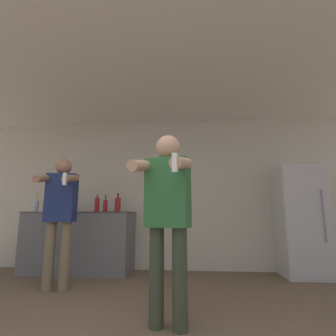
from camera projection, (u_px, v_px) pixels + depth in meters
wall_back at (157, 193)px, 4.56m from camera, size 7.00×0.06×2.55m
ceiling_slab at (141, 77)px, 3.25m from camera, size 7.00×3.62×0.05m
refrigerator at (300, 221)px, 3.93m from camera, size 0.63×0.66×1.61m
counter at (79, 242)px, 4.18m from camera, size 1.70×0.68×0.94m
bottle_short_whiskey at (57, 206)px, 4.23m from camera, size 0.07×0.07×0.27m
bottle_green_wine at (97, 204)px, 4.17m from camera, size 0.08×0.08×0.29m
bottle_brown_liquor at (36, 205)px, 4.27m from camera, size 0.09×0.09×0.30m
bottle_clear_vodka at (105, 205)px, 4.16m from camera, size 0.07×0.07×0.28m
bottle_amber_bourbon at (118, 204)px, 4.14m from camera, size 0.10×0.10×0.29m
person_woman_foreground at (168, 208)px, 2.19m from camera, size 0.51×0.54×1.57m
person_man_side at (60, 210)px, 3.25m from camera, size 0.45×0.50×1.60m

